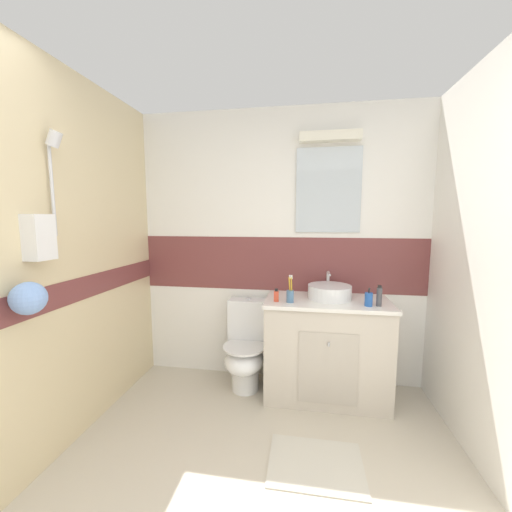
{
  "coord_description": "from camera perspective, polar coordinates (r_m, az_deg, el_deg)",
  "views": [
    {
      "loc": [
        0.24,
        -0.4,
        1.52
      ],
      "look_at": [
        -0.12,
        1.78,
        1.25
      ],
      "focal_mm": 21.36,
      "sensor_mm": 36.0,
      "label": 1
    }
  ],
  "objects": [
    {
      "name": "perfume_flask_small",
      "position": [
        2.5,
        3.84,
        -7.37
      ],
      "size": [
        0.04,
        0.03,
        0.11
      ],
      "color": "#D84C33",
      "rests_on": "vanity_cabinet"
    },
    {
      "name": "bath_mat",
      "position": [
        2.32,
        11.09,
        -33.91
      ],
      "size": [
        0.58,
        0.43,
        0.01
      ],
      "primitive_type": "cube",
      "color": "beige",
      "rests_on": "ground_plane"
    },
    {
      "name": "toilet",
      "position": [
        2.85,
        -1.89,
        -16.84
      ],
      "size": [
        0.37,
        0.5,
        0.8
      ],
      "color": "white",
      "rests_on": "ground_plane"
    },
    {
      "name": "sink_basin",
      "position": [
        2.66,
        13.6,
        -6.44
      ],
      "size": [
        0.36,
        0.41,
        0.2
      ],
      "color": "white",
      "rests_on": "vanity_cabinet"
    },
    {
      "name": "toothbrush_cup",
      "position": [
        2.48,
        6.42,
        -7.27
      ],
      "size": [
        0.06,
        0.06,
        0.22
      ],
      "color": "#4C7299",
      "rests_on": "vanity_cabinet"
    },
    {
      "name": "vanity_cabinet",
      "position": [
        2.77,
        12.93,
        -16.43
      ],
      "size": [
        1.02,
        0.54,
        0.85
      ],
      "color": "beige",
      "rests_on": "ground_plane"
    },
    {
      "name": "soap_dispenser",
      "position": [
        2.52,
        20.34,
        -7.6
      ],
      "size": [
        0.06,
        0.06,
        0.15
      ],
      "color": "#2659B2",
      "rests_on": "vanity_cabinet"
    },
    {
      "name": "wall_back_tiled",
      "position": [
        2.87,
        4.58,
        1.81
      ],
      "size": [
        3.2,
        0.2,
        2.5
      ],
      "color": "white",
      "rests_on": "ground_plane"
    },
    {
      "name": "wall_left_shower_alcove",
      "position": [
        2.27,
        -35.28,
        -1.11
      ],
      "size": [
        0.29,
        3.48,
        2.5
      ],
      "color": "beige",
      "rests_on": "ground_plane"
    },
    {
      "name": "ground_plane",
      "position": [
        2.23,
        0.67,
        -36.59
      ],
      "size": [
        3.2,
        3.48,
        0.04
      ],
      "primitive_type": "cube",
      "color": "beige"
    },
    {
      "name": "deodorant_spray_can",
      "position": [
        2.54,
        22.07,
        -7.0
      ],
      "size": [
        0.04,
        0.04,
        0.16
      ],
      "color": "#4C4C51",
      "rests_on": "vanity_cabinet"
    }
  ]
}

